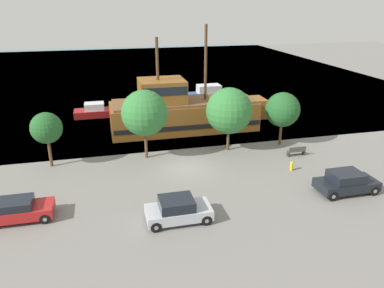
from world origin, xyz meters
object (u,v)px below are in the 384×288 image
Objects in this scene: pirate_ship at (182,111)px; bench_promenade_east at (297,151)px; moored_boat_dockside at (212,94)px; parked_car_curb_rear at (346,182)px; moored_boat_outer at (98,111)px; parked_car_curb_front at (178,210)px; fire_hydrant at (292,166)px; parked_car_curb_mid at (16,210)px.

pirate_ship reaches higher than bench_promenade_east.
moored_boat_dockside is 1.83× the size of parked_car_curb_rear.
moored_boat_outer reaches higher than parked_car_curb_front.
parked_car_curb_rear is at bearing -64.72° from fire_hydrant.
pirate_ship is 3.81× the size of parked_car_curb_mid.
parked_car_curb_mid is at bearing -127.82° from moored_boat_dockside.
parked_car_curb_mid is at bearing -133.17° from pirate_ship.
bench_promenade_east is at bearing 90.98° from parked_car_curb_rear.
pirate_ship is 2.11× the size of moored_boat_dockside.
bench_promenade_east is at bearing 32.13° from parked_car_curb_front.
parked_car_curb_mid is 2.69× the size of bench_promenade_east.
moored_boat_dockside is 15.58m from moored_boat_outer.
moored_boat_dockside is at bearing 16.31° from moored_boat_outer.
parked_car_curb_front is 0.94× the size of parked_car_curb_rear.
moored_boat_dockside is at bearing 69.57° from parked_car_curb_front.
moored_boat_outer is 1.38× the size of parked_car_curb_front.
moored_boat_dockside is 1.94× the size of parked_car_curb_front.
fire_hydrant is (-1.94, 4.11, -0.34)m from parked_car_curb_rear.
moored_boat_dockside reaches higher than parked_car_curb_rear.
parked_car_curb_rear reaches higher than parked_car_curb_front.
pirate_ship is 4.10× the size of parked_car_curb_front.
moored_boat_dockside is 20.55m from bench_promenade_east.
moored_boat_dockside reaches higher than fire_hydrant.
parked_car_curb_mid is 21.97m from bench_promenade_east.
bench_promenade_east is (11.90, 7.47, -0.30)m from parked_car_curb_front.
moored_boat_outer is 24.02m from parked_car_curb_front.
parked_car_curb_front reaches higher than parked_car_curb_mid.
fire_hydrant is at bearing 25.83° from parked_car_curb_front.
pirate_ship reaches higher than parked_car_curb_front.
parked_car_curb_front is 14.06m from bench_promenade_east.
bench_promenade_east is at bearing -44.44° from moored_boat_outer.
pirate_ship is 10.23× the size of bench_promenade_east.
parked_car_curb_rear is at bearing -86.63° from moored_boat_dockside.
parked_car_curb_mid is (-9.46, 2.36, -0.05)m from parked_car_curb_front.
parked_car_curb_rear is (16.55, -22.82, 0.17)m from moored_boat_outer.
pirate_ship reaches higher than parked_car_curb_rear.
parked_car_curb_rear is at bearing -89.02° from bench_promenade_east.
parked_car_curb_rear is (12.02, 0.76, 0.02)m from parked_car_curb_front.
moored_boat_outer reaches higher than bench_promenade_east.
moored_boat_dockside is at bearing 93.37° from parked_car_curb_rear.
fire_hydrant is at bearing -125.12° from bench_promenade_east.
bench_promenade_east is (1.49, -20.49, -0.29)m from moored_boat_dockside.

